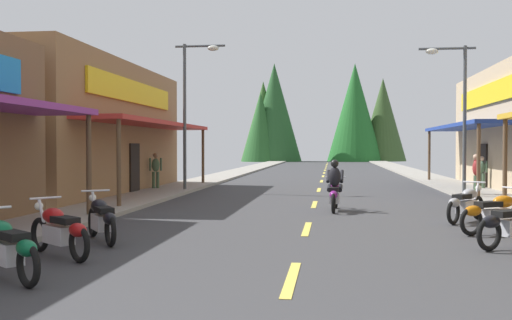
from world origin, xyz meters
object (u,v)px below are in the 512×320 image
at_px(motorcycle_parked_right_4, 496,212).
at_px(pedestrian_by_shop, 482,171).
at_px(motorcycle_parked_left_1, 6,247).
at_px(pedestrian_browsing, 476,172).
at_px(motorcycle_parked_right_5, 466,203).
at_px(rider_cruising_lead, 335,190).
at_px(streetlamp_left, 192,96).
at_px(pedestrian_waiting, 156,169).
at_px(streetlamp_right, 456,98).
at_px(motorcycle_parked_left_2, 59,230).
at_px(motorcycle_parked_left_3, 102,218).

xyz_separation_m(motorcycle_parked_right_4, pedestrian_by_shop, (2.97, 13.72, 0.40)).
xyz_separation_m(motorcycle_parked_left_1, pedestrian_browsing, (10.27, 15.87, 0.48)).
height_order(motorcycle_parked_right_5, rider_cruising_lead, rider_cruising_lead).
xyz_separation_m(streetlamp_left, pedestrian_waiting, (-1.79, 0.52, -3.17)).
bearing_deg(pedestrian_by_shop, streetlamp_left, 144.54).
distance_m(streetlamp_right, motorcycle_parked_right_4, 10.94).
height_order(motorcycle_parked_right_4, pedestrian_waiting, pedestrian_waiting).
relative_size(motorcycle_parked_right_5, pedestrian_browsing, 1.07).
xyz_separation_m(streetlamp_right, pedestrian_by_shop, (1.81, 3.38, -3.00)).
height_order(motorcycle_parked_left_1, pedestrian_by_shop, pedestrian_by_shop).
distance_m(motorcycle_parked_right_4, pedestrian_browsing, 10.32).
bearing_deg(motorcycle_parked_left_1, rider_cruising_lead, -78.17).
height_order(rider_cruising_lead, pedestrian_waiting, pedestrian_waiting).
relative_size(motorcycle_parked_right_4, motorcycle_parked_right_5, 1.04).
bearing_deg(motorcycle_parked_left_2, motorcycle_parked_left_3, -54.55).
relative_size(streetlamp_right, pedestrian_waiting, 3.50).
xyz_separation_m(streetlamp_left, rider_cruising_lead, (6.08, -6.93, -3.50)).
height_order(pedestrian_browsing, pedestrian_waiting, pedestrian_waiting).
relative_size(streetlamp_right, motorcycle_parked_left_2, 3.39).
xyz_separation_m(motorcycle_parked_left_1, pedestrian_by_shop, (11.34, 19.46, 0.40)).
relative_size(streetlamp_right, motorcycle_parked_right_4, 3.16).
bearing_deg(motorcycle_parked_right_5, streetlamp_right, 26.37).
relative_size(motorcycle_parked_left_1, rider_cruising_lead, 0.82).
distance_m(motorcycle_parked_right_4, motorcycle_parked_left_1, 10.15).
height_order(motorcycle_parked_left_3, pedestrian_browsing, pedestrian_browsing).
xyz_separation_m(rider_cruising_lead, pedestrian_waiting, (-7.87, 7.45, 0.32)).
xyz_separation_m(streetlamp_right, motorcycle_parked_left_3, (-9.50, -12.52, -3.40)).
bearing_deg(motorcycle_parked_left_3, motorcycle_parked_left_2, 142.14).
relative_size(motorcycle_parked_left_1, pedestrian_browsing, 1.05).
bearing_deg(motorcycle_parked_left_3, motorcycle_parked_right_4, -110.44).
xyz_separation_m(motorcycle_parked_right_5, motorcycle_parked_left_1, (-8.17, -7.85, 0.00)).
distance_m(rider_cruising_lead, pedestrian_waiting, 10.84).
bearing_deg(motorcycle_parked_left_3, motorcycle_parked_left_1, 144.40).
xyz_separation_m(motorcycle_parked_left_1, pedestrian_waiting, (-3.06, 17.56, 0.49)).
height_order(motorcycle_parked_right_4, motorcycle_parked_right_5, same).
bearing_deg(motorcycle_parked_left_3, pedestrian_by_shop, -70.55).
bearing_deg(pedestrian_waiting, motorcycle_parked_right_5, -155.92).
distance_m(pedestrian_browsing, pedestrian_waiting, 13.44).
distance_m(motorcycle_parked_right_4, motorcycle_parked_right_5, 2.12).
bearing_deg(streetlamp_left, pedestrian_browsing, -5.78).
bearing_deg(streetlamp_right, motorcycle_parked_right_5, -99.37).
distance_m(motorcycle_parked_right_4, pedestrian_waiting, 16.45).
bearing_deg(motorcycle_parked_left_2, pedestrian_browsing, -88.11).
relative_size(motorcycle_parked_left_2, motorcycle_parked_left_3, 0.96).
height_order(streetlamp_right, pedestrian_waiting, streetlamp_right).
bearing_deg(motorcycle_parked_right_5, motorcycle_parked_right_4, -138.85).
relative_size(motorcycle_parked_right_4, pedestrian_browsing, 1.12).
height_order(motorcycle_parked_left_2, pedestrian_browsing, pedestrian_browsing).
relative_size(streetlamp_left, rider_cruising_lead, 2.98).
bearing_deg(motorcycle_parked_left_3, motorcycle_parked_right_5, -97.30).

